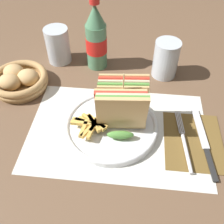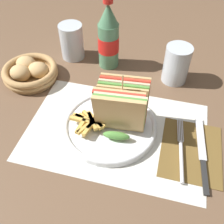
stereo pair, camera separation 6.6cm
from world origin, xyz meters
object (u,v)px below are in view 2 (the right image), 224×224
Objects in this scene: glass_far at (72,43)px; knife at (202,154)px; bread_basket at (30,72)px; club_sandwich at (120,107)px; fork at (181,154)px; plate_main at (110,125)px; glass_near at (176,64)px; coke_bottle_near at (108,38)px.

knife is at bearing -35.02° from glass_far.
glass_far is at bearing 139.10° from knife.
bread_basket is (-0.52, 0.16, 0.02)m from knife.
club_sandwich is 0.18m from fork.
glass_far reaches higher than plate_main.
glass_far is 0.69× the size of bread_basket.
glass_near is 0.34m from glass_far.
knife is at bearing -6.55° from plate_main.
club_sandwich is 0.73× the size of knife.
glass_near is 0.69× the size of bread_basket.
plate_main is at bearing -74.37° from coke_bottle_near.
knife is at bearing -70.85° from glass_near.
glass_near is at bearing 63.04° from club_sandwich.
glass_far is (-0.38, 0.32, 0.04)m from fork.
fork is 0.87× the size of knife.
glass_near is (-0.09, 0.26, 0.05)m from knife.
fork is 0.82× the size of coke_bottle_near.
coke_bottle_near reaches higher than glass_far.
glass_near is 0.44m from bread_basket.
club_sandwich is at bearing 157.05° from fork.
glass_near reaches higher than knife.
club_sandwich is 0.84× the size of fork.
bread_basket is at bearing 155.03° from plate_main.
glass_far is (-0.13, 0.01, -0.05)m from coke_bottle_near.
club_sandwich is 0.95× the size of bread_basket.
knife is 0.54m from bread_basket.
club_sandwich is 0.27m from coke_bottle_near.
plate_main is 1.05× the size of coke_bottle_near.
knife is 1.30× the size of bread_basket.
club_sandwich reaches higher than plate_main.
glass_near is at bearing 59.51° from plate_main.
coke_bottle_near reaches higher than glass_near.
coke_bottle_near is at bearing 31.08° from bread_basket.
coke_bottle_near is 2.00× the size of glass_near.
glass_near is 1.00× the size of glass_far.
coke_bottle_near is 0.14m from glass_far.
bread_basket is (-0.47, 0.18, 0.02)m from fork.
bread_basket is (-0.29, 0.13, 0.01)m from plate_main.
club_sandwich is 0.35m from glass_far.
plate_main is 0.07m from club_sandwich.
bread_basket is at bearing 156.95° from knife.
plate_main is 0.29m from coke_bottle_near.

